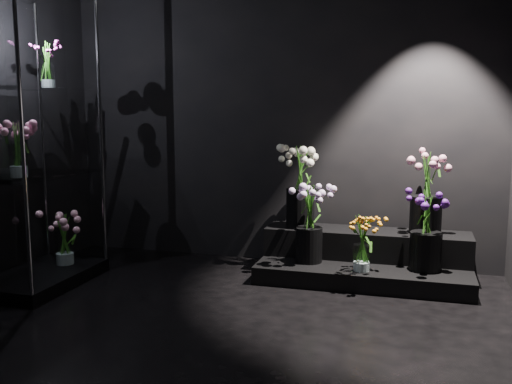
% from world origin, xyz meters
% --- Properties ---
extents(floor, '(4.00, 4.00, 0.00)m').
position_xyz_m(floor, '(0.00, 0.00, 0.00)').
color(floor, black).
rests_on(floor, ground).
extents(wall_back, '(4.00, 0.00, 4.00)m').
position_xyz_m(wall_back, '(0.00, 2.00, 1.40)').
color(wall_back, black).
rests_on(wall_back, floor).
extents(display_riser, '(1.73, 0.77, 0.38)m').
position_xyz_m(display_riser, '(0.85, 1.65, 0.16)').
color(display_riser, black).
rests_on(display_riser, floor).
extents(display_case, '(0.63, 1.05, 2.31)m').
position_xyz_m(display_case, '(-1.66, 0.73, 1.15)').
color(display_case, black).
rests_on(display_case, floor).
extents(bouquet_orange_bells, '(0.32, 0.32, 0.48)m').
position_xyz_m(bouquet_orange_bells, '(0.85, 1.33, 0.39)').
color(bouquet_orange_bells, white).
rests_on(bouquet_orange_bells, display_riser).
extents(bouquet_lilac, '(0.45, 0.45, 0.66)m').
position_xyz_m(bouquet_lilac, '(0.40, 1.49, 0.52)').
color(bouquet_lilac, black).
rests_on(bouquet_lilac, display_riser).
extents(bouquet_purple, '(0.34, 0.34, 0.64)m').
position_xyz_m(bouquet_purple, '(1.34, 1.50, 0.49)').
color(bouquet_purple, black).
rests_on(bouquet_purple, display_riser).
extents(bouquet_cream_roses, '(0.47, 0.47, 0.70)m').
position_xyz_m(bouquet_cream_roses, '(0.27, 1.73, 0.81)').
color(bouquet_cream_roses, black).
rests_on(bouquet_cream_roses, display_riser).
extents(bouquet_pink_roses, '(0.49, 0.49, 0.69)m').
position_xyz_m(bouquet_pink_roses, '(1.33, 1.77, 0.78)').
color(bouquet_pink_roses, black).
rests_on(bouquet_pink_roses, display_riser).
extents(bouquet_case_pink, '(0.30, 0.30, 0.43)m').
position_xyz_m(bouquet_case_pink, '(-1.67, 0.55, 1.13)').
color(bouquet_case_pink, white).
rests_on(bouquet_case_pink, display_case).
extents(bouquet_case_magenta, '(0.24, 0.24, 0.36)m').
position_xyz_m(bouquet_case_magenta, '(-1.61, 0.87, 1.77)').
color(bouquet_case_magenta, white).
rests_on(bouquet_case_magenta, display_case).
extents(bouquet_case_base_pink, '(0.41, 0.41, 0.44)m').
position_xyz_m(bouquet_case_base_pink, '(-1.61, 0.98, 0.34)').
color(bouquet_case_base_pink, white).
rests_on(bouquet_case_base_pink, display_case).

